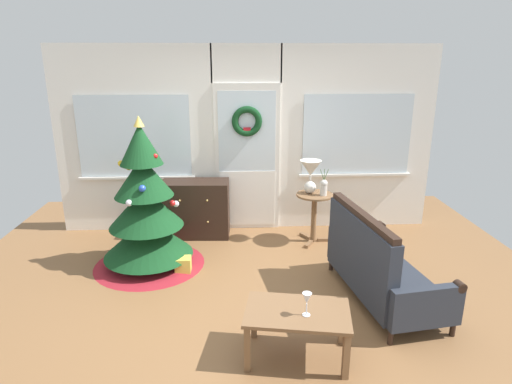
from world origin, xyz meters
name	(u,v)px	position (x,y,z in m)	size (l,w,h in m)	color
ground_plane	(254,302)	(0.00, 0.00, 0.00)	(6.76, 6.76, 0.00)	brown
back_wall_with_door	(247,140)	(0.00, 2.08, 1.28)	(5.20, 0.19, 2.55)	white
christmas_tree	(146,216)	(-1.21, 0.91, 0.62)	(1.30, 1.30, 1.77)	#4C331E
dresser_cabinet	(196,209)	(-0.71, 1.79, 0.39)	(0.92, 0.47, 0.78)	black
settee_sofa	(376,266)	(1.23, 0.00, 0.38)	(0.92, 1.61, 0.96)	black
side_table	(314,208)	(0.87, 1.49, 0.48)	(0.50, 0.48, 0.67)	brown
table_lamp	(311,172)	(0.81, 1.53, 0.95)	(0.28, 0.28, 0.44)	silver
flower_vase	(324,187)	(0.97, 1.43, 0.78)	(0.11, 0.10, 0.35)	beige
coffee_table	(297,318)	(0.31, -0.84, 0.36)	(0.92, 0.65, 0.43)	brown
wine_glass	(307,299)	(0.37, -0.90, 0.57)	(0.08, 0.08, 0.20)	silver
gift_box	(183,265)	(-0.78, 0.70, 0.09)	(0.18, 0.16, 0.18)	#D8C64C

